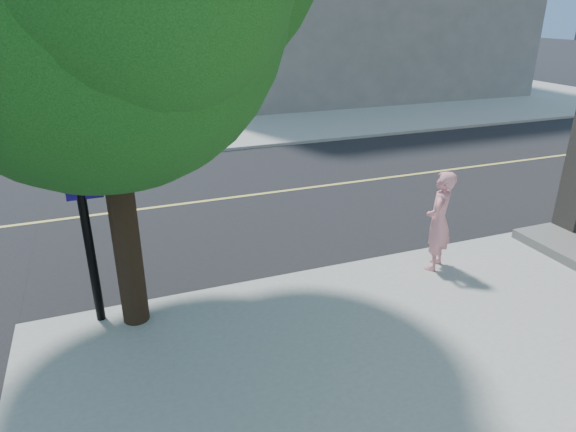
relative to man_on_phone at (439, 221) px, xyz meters
name	(u,v)px	position (x,y,z in m)	size (l,w,h in m)	color
ground	(87,318)	(-6.07, 0.71, -1.05)	(140.00, 140.00, 0.00)	black
road_ew	(84,217)	(-6.07, 5.21, -1.04)	(140.00, 9.00, 0.01)	black
sidewalk_ne	(316,87)	(7.43, 22.21, -0.99)	(29.00, 25.00, 0.12)	#9B9B95
man_on_phone	(439,221)	(0.00, 0.00, 0.00)	(0.67, 0.44, 1.85)	pink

